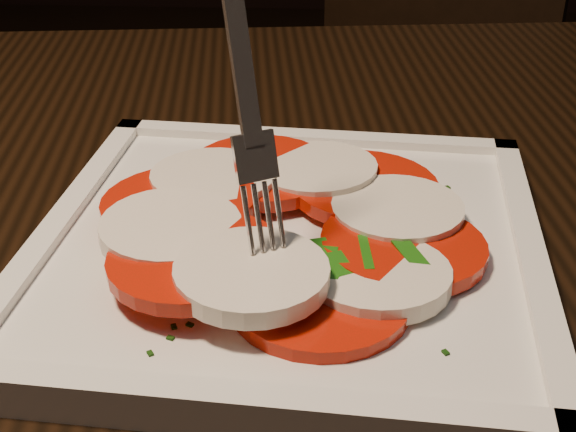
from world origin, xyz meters
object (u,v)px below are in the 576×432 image
(chair, at_px, (417,74))
(plate, at_px, (288,250))
(fork, at_px, (234,49))
(table, at_px, (343,330))

(chair, xyz_separation_m, plate, (-0.17, -0.92, 0.22))
(plate, bearing_deg, fork, -145.40)
(plate, height_order, fork, fork)
(chair, relative_size, fork, 4.99)
(chair, height_order, plate, chair)
(plate, distance_m, fork, 0.13)
(plate, xyz_separation_m, fork, (-0.02, -0.02, 0.12))
(table, bearing_deg, fork, -127.01)
(table, xyz_separation_m, chair, (0.14, 0.86, -0.12))
(table, xyz_separation_m, fork, (-0.06, -0.08, 0.23))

